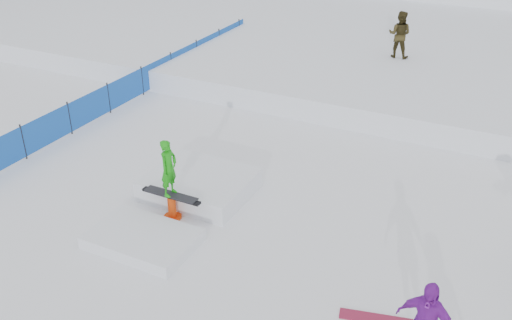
% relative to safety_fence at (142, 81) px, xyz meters
% --- Properties ---
extents(ground, '(120.00, 120.00, 0.00)m').
position_rel_safety_fence_xyz_m(ground, '(6.50, -6.60, -0.55)').
color(ground, white).
extents(snow_midrise, '(50.00, 18.00, 0.80)m').
position_rel_safety_fence_xyz_m(snow_midrise, '(6.50, 9.40, -0.15)').
color(snow_midrise, white).
rests_on(snow_midrise, ground).
extents(safety_fence, '(0.05, 16.00, 1.10)m').
position_rel_safety_fence_xyz_m(safety_fence, '(0.00, 0.00, 0.00)').
color(safety_fence, '#1650B0').
rests_on(safety_fence, ground).
extents(walker_olive, '(0.90, 0.71, 1.83)m').
position_rel_safety_fence_xyz_m(walker_olive, '(7.87, 6.21, 1.16)').
color(walker_olive, '#302810').
rests_on(walker_olive, snow_midrise).
extents(loose_board_red, '(1.43, 0.60, 0.03)m').
position_rel_safety_fence_xyz_m(loose_board_red, '(11.05, -7.55, -0.54)').
color(loose_board_red, maroon).
rests_on(loose_board_red, ground).
extents(jib_rail_feature, '(2.60, 4.40, 2.11)m').
position_rel_safety_fence_xyz_m(jib_rail_feature, '(5.60, -5.80, -0.25)').
color(jib_rail_feature, white).
rests_on(jib_rail_feature, ground).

